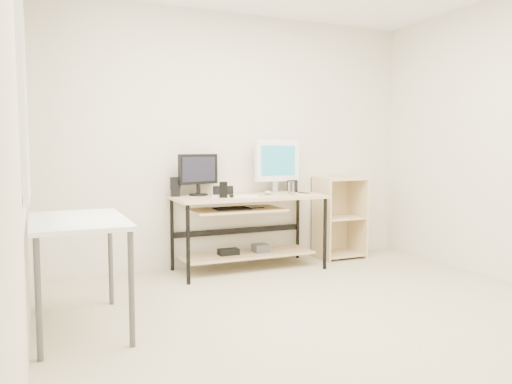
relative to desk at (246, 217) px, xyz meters
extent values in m
cube|color=#BEB392|center=(0.03, -1.66, -0.54)|extent=(4.00, 4.00, 0.01)
cube|color=beige|center=(0.03, 0.34, 0.76)|extent=(4.00, 0.01, 2.60)
cube|color=beige|center=(-1.97, -1.66, 0.76)|extent=(0.01, 4.00, 2.60)
cube|color=white|center=(-1.96, -1.06, 1.01)|extent=(0.01, 1.00, 1.20)
cube|color=#CEB083|center=(0.03, -0.01, 0.20)|extent=(1.50, 0.65, 0.03)
cube|color=#CEB083|center=(-0.12, -0.06, 0.08)|extent=(0.90, 0.49, 0.02)
cube|color=#CEB083|center=(0.03, 0.04, -0.39)|extent=(1.35, 0.46, 0.02)
cube|color=black|center=(-0.17, -0.06, 0.10)|extent=(0.33, 0.22, 0.01)
cylinder|color=black|center=(0.08, -0.11, 0.10)|extent=(0.14, 0.01, 0.01)
cube|color=#424244|center=(0.18, 0.04, -0.34)|extent=(0.15, 0.15, 0.08)
cube|color=black|center=(-0.17, 0.04, -0.35)|extent=(0.20, 0.12, 0.06)
cylinder|color=black|center=(-0.68, -0.29, -0.18)|extent=(0.04, 0.04, 0.72)
cylinder|color=black|center=(-0.68, 0.28, -0.18)|extent=(0.04, 0.04, 0.72)
cylinder|color=black|center=(0.74, -0.29, -0.18)|extent=(0.04, 0.04, 0.72)
cylinder|color=black|center=(0.74, 0.28, -0.18)|extent=(0.04, 0.04, 0.72)
cube|color=white|center=(-1.65, -1.06, 0.20)|extent=(0.60, 1.00, 0.03)
cylinder|color=#424244|center=(-1.91, -1.52, -0.18)|extent=(0.04, 0.04, 0.72)
cylinder|color=#424244|center=(-1.91, -0.60, -0.18)|extent=(0.04, 0.04, 0.72)
cylinder|color=#424244|center=(-1.39, -1.52, -0.18)|extent=(0.04, 0.04, 0.72)
cylinder|color=#424244|center=(-1.39, -0.60, -0.18)|extent=(0.04, 0.04, 0.72)
cube|color=beige|center=(0.94, 0.12, -0.09)|extent=(0.02, 0.40, 0.90)
cube|color=beige|center=(1.42, 0.12, -0.09)|extent=(0.02, 0.40, 0.90)
cube|color=beige|center=(1.18, 0.31, -0.09)|extent=(0.50, 0.02, 0.90)
cube|color=beige|center=(1.18, 0.12, -0.50)|extent=(0.46, 0.38, 0.02)
cube|color=beige|center=(1.18, 0.12, -0.09)|extent=(0.46, 0.38, 0.02)
cube|color=beige|center=(1.18, 0.12, 0.34)|extent=(0.46, 0.38, 0.02)
cylinder|color=black|center=(-0.43, 0.20, 0.22)|extent=(0.19, 0.19, 0.02)
cylinder|color=black|center=(-0.43, 0.20, 0.28)|extent=(0.04, 0.04, 0.09)
cube|color=black|center=(-0.43, 0.20, 0.47)|extent=(0.44, 0.19, 0.30)
cube|color=black|center=(-0.43, 0.17, 0.47)|extent=(0.36, 0.13, 0.24)
cube|color=silver|center=(0.44, 0.20, 0.22)|extent=(0.19, 0.17, 0.02)
cylinder|color=silver|center=(0.44, 0.20, 0.28)|extent=(0.05, 0.05, 0.10)
cube|color=white|center=(0.44, 0.20, 0.55)|extent=(0.53, 0.11, 0.44)
cube|color=teal|center=(0.44, 0.17, 0.55)|extent=(0.44, 0.05, 0.35)
cube|color=white|center=(-0.15, -0.09, 0.22)|extent=(0.45, 0.27, 0.02)
ellipsoid|color=#B1B1B7|center=(0.25, 0.02, 0.23)|extent=(0.08, 0.12, 0.04)
cube|color=black|center=(-0.21, 0.09, 0.26)|extent=(0.20, 0.12, 0.09)
cube|color=black|center=(-0.67, 0.19, 0.25)|extent=(0.10, 0.10, 0.08)
cube|color=black|center=(-0.67, 0.19, 0.34)|extent=(0.11, 0.11, 0.11)
cube|color=black|center=(0.62, 0.19, 0.27)|extent=(0.14, 0.14, 0.13)
cube|color=black|center=(-0.28, -0.11, 0.29)|extent=(0.09, 0.07, 0.15)
cylinder|color=black|center=(-0.20, -0.11, 0.22)|extent=(0.06, 0.06, 0.02)
cube|color=black|center=(0.66, 0.01, 0.22)|extent=(0.09, 0.12, 0.01)
cylinder|color=#AB734D|center=(0.45, -0.10, 0.21)|extent=(0.10, 0.10, 0.01)
cylinder|color=white|center=(0.45, -0.10, 0.28)|extent=(0.08, 0.08, 0.13)
camera|label=1|loc=(-1.90, -4.54, 0.67)|focal=35.00mm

